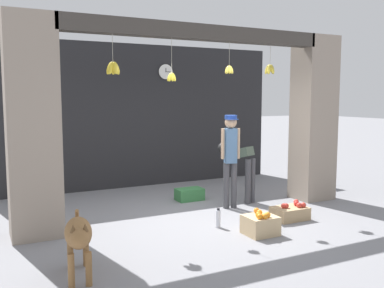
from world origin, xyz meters
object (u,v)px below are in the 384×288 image
(produce_box_green, at_px, (190,194))
(worker_stooping, at_px, (240,164))
(water_bottle, at_px, (218,218))
(wall_clock, at_px, (166,72))
(shopkeeper, at_px, (230,154))
(fruit_crate_oranges, at_px, (260,224))
(dog, at_px, (78,235))
(fruit_crate_apples, at_px, (290,213))

(produce_box_green, bearing_deg, worker_stooping, -29.86)
(worker_stooping, distance_m, water_bottle, 1.86)
(produce_box_green, xyz_separation_m, wall_clock, (0.22, 1.65, 2.43))
(shopkeeper, distance_m, worker_stooping, 0.64)
(fruit_crate_oranges, xyz_separation_m, produce_box_green, (0.00, 2.32, -0.04))
(dog, distance_m, water_bottle, 2.48)
(dog, bearing_deg, fruit_crate_apples, 111.82)
(produce_box_green, height_order, wall_clock, wall_clock)
(fruit_crate_oranges, relative_size, fruit_crate_apples, 0.81)
(fruit_crate_oranges, bearing_deg, wall_clock, 86.75)
(fruit_crate_oranges, height_order, wall_clock, wall_clock)
(worker_stooping, relative_size, water_bottle, 3.62)
(dog, xyz_separation_m, water_bottle, (2.29, 0.90, -0.34))
(fruit_crate_apples, relative_size, wall_clock, 1.58)
(worker_stooping, xyz_separation_m, fruit_crate_oranges, (-0.85, -1.84, -0.57))
(shopkeeper, xyz_separation_m, fruit_crate_oranges, (-0.39, -1.47, -0.83))
(shopkeeper, bearing_deg, fruit_crate_oranges, 90.38)
(fruit_crate_apples, bearing_deg, dog, -168.05)
(fruit_crate_apples, xyz_separation_m, produce_box_green, (-0.88, 1.90, 0.00))
(dog, height_order, water_bottle, dog)
(worker_stooping, relative_size, fruit_crate_apples, 1.97)
(fruit_crate_oranges, xyz_separation_m, water_bottle, (-0.37, 0.57, -0.01))
(water_bottle, bearing_deg, fruit_crate_oranges, -56.49)
(shopkeeper, relative_size, water_bottle, 5.56)
(fruit_crate_apples, height_order, produce_box_green, fruit_crate_apples)
(fruit_crate_apples, height_order, wall_clock, wall_clock)
(worker_stooping, bearing_deg, fruit_crate_oranges, -134.26)
(shopkeeper, xyz_separation_m, produce_box_green, (-0.39, 0.85, -0.87))
(worker_stooping, xyz_separation_m, water_bottle, (-1.22, -1.27, -0.58))
(wall_clock, bearing_deg, dog, -123.86)
(produce_box_green, relative_size, water_bottle, 1.71)
(worker_stooping, bearing_deg, produce_box_green, 130.61)
(dog, bearing_deg, fruit_crate_oranges, 107.07)
(fruit_crate_apples, bearing_deg, water_bottle, 173.22)
(produce_box_green, bearing_deg, water_bottle, -102.18)
(dog, xyz_separation_m, worker_stooping, (3.51, 2.17, 0.24))
(produce_box_green, relative_size, wall_clock, 1.47)
(water_bottle, height_order, wall_clock, wall_clock)
(produce_box_green, height_order, water_bottle, water_bottle)
(shopkeeper, relative_size, wall_clock, 4.77)
(fruit_crate_oranges, height_order, water_bottle, fruit_crate_oranges)
(produce_box_green, bearing_deg, shopkeeper, -65.39)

